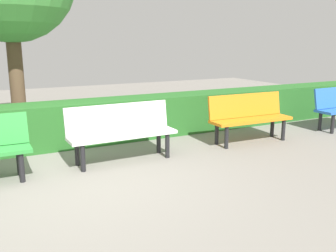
# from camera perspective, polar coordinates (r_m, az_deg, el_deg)

# --- Properties ---
(ground_plane) EXTENTS (21.34, 21.34, 0.00)m
(ground_plane) POSITION_cam_1_polar(r_m,az_deg,el_deg) (5.00, -14.44, -8.58)
(ground_plane) COLOR gray
(bench_orange) EXTENTS (1.57, 0.50, 0.86)m
(bench_orange) POSITION_cam_1_polar(r_m,az_deg,el_deg) (6.91, 12.22, 1.59)
(bench_orange) COLOR orange
(bench_orange) RESTS_ON ground_plane
(bench_white) EXTENTS (1.65, 0.48, 0.86)m
(bench_white) POSITION_cam_1_polar(r_m,az_deg,el_deg) (5.71, -7.12, -0.53)
(bench_white) COLOR white
(bench_white) RESTS_ON ground_plane
(hedge_row) EXTENTS (17.34, 0.73, 0.76)m
(hedge_row) POSITION_cam_1_polar(r_m,az_deg,el_deg) (6.92, -9.69, 0.84)
(hedge_row) COLOR #266023
(hedge_row) RESTS_ON ground_plane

